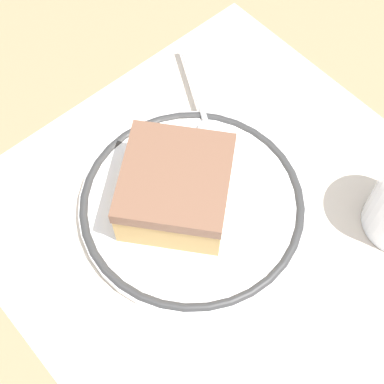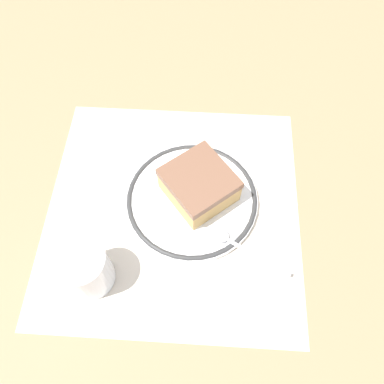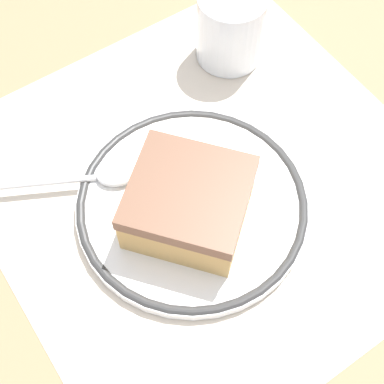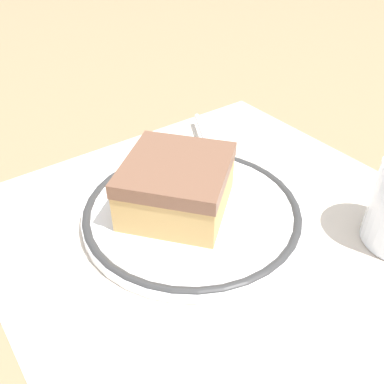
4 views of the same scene
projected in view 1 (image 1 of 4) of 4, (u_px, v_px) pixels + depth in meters
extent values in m
plane|color=#9E7551|center=(225.00, 220.00, 0.54)|extent=(2.40, 2.40, 0.00)
cube|color=beige|center=(225.00, 220.00, 0.53)|extent=(0.41, 0.40, 0.00)
cylinder|color=white|center=(192.00, 205.00, 0.54)|extent=(0.21, 0.21, 0.01)
torus|color=#333333|center=(192.00, 204.00, 0.53)|extent=(0.21, 0.21, 0.01)
cube|color=tan|center=(176.00, 192.00, 0.51)|extent=(0.13, 0.13, 0.04)
cube|color=brown|center=(175.00, 177.00, 0.49)|extent=(0.14, 0.14, 0.01)
ellipsoid|color=silver|center=(210.00, 135.00, 0.56)|extent=(0.04, 0.05, 0.01)
cylinder|color=silver|center=(193.00, 83.00, 0.60)|extent=(0.05, 0.09, 0.01)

